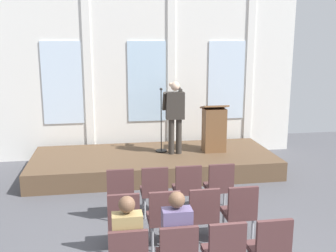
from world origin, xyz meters
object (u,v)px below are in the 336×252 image
chair_r1_c2 (202,212)px  lectern (214,129)px  chair_r0_c1 (154,188)px  chair_r1_c3 (240,209)px  chair_r0_c3 (219,184)px  mic_stand (161,138)px  audience_r2_c0 (127,240)px  chair_r1_c0 (124,217)px  audience_r2_c1 (176,236)px  chair_r2_c2 (224,250)px  chair_r0_c2 (187,186)px  chair_r1_c1 (164,215)px  speaker (175,112)px  chair_r0_c0 (120,190)px  chair_r2_c3 (270,246)px

chair_r1_c2 → lectern: bearing=71.8°
chair_r0_c1 → chair_r1_c3: size_ratio=1.00×
chair_r0_c3 → chair_r1_c2: size_ratio=1.00×
mic_stand → audience_r2_c0: bearing=-103.0°
mic_stand → chair_r0_c3: bearing=-75.4°
audience_r2_c0 → chair_r0_c3: bearing=50.3°
chair_r1_c0 → audience_r2_c0: audience_r2_c0 is taller
chair_r0_c1 → audience_r2_c1: size_ratio=0.71×
chair_r0_c3 → chair_r2_c2: (-0.59, -2.23, 0.00)m
mic_stand → chair_r1_c3: (0.68, -3.75, -0.24)m
chair_r0_c1 → chair_r0_c2: (0.59, 0.00, 0.00)m
chair_r0_c2 → chair_r2_c2: same height
chair_r1_c0 → lectern: bearing=56.6°
mic_stand → chair_r1_c1: size_ratio=1.65×
chair_r0_c3 → chair_r1_c0: size_ratio=1.00×
mic_stand → lectern: size_ratio=1.34×
audience_r2_c1 → chair_r2_c2: audience_r2_c1 is taller
mic_stand → chair_r0_c2: mic_stand is taller
speaker → chair_r0_c0: (-1.39, -2.41, -0.90)m
speaker → chair_r0_c1: size_ratio=1.82×
chair_r0_c1 → chair_r1_c2: 1.27m
chair_r0_c2 → chair_r1_c2: same height
chair_r1_c1 → chair_r1_c3: same height
chair_r0_c0 → chair_r0_c1: size_ratio=1.00×
lectern → chair_r0_c0: lectern is taller
chair_r1_c1 → chair_r2_c3: bearing=-43.2°
chair_r1_c3 → audience_r2_c0: 2.07m
audience_r2_c1 → chair_r0_c0: bearing=105.4°
speaker → audience_r2_c0: bearing=-107.0°
chair_r0_c0 → chair_r1_c2: same height
mic_stand → chair_r2_c3: (0.68, -4.87, -0.24)m
audience_r2_c1 → speaker: bearing=80.1°
speaker → chair_r2_c3: 4.75m
chair_r0_c1 → chair_r0_c2: size_ratio=1.00×
chair_r1_c2 → chair_r0_c2: bearing=90.0°
chair_r1_c1 → chair_r2_c2: bearing=-62.0°
chair_r0_c1 → chair_r2_c2: bearing=-75.1°
lectern → chair_r0_c1: size_ratio=1.23×
lectern → speaker: bearing=-176.1°
chair_r0_c1 → chair_r0_c3: size_ratio=1.00×
chair_r1_c0 → chair_r1_c3: bearing=0.0°
chair_r1_c2 → audience_r2_c1: 1.21m
chair_r0_c2 → chair_r1_c0: 1.63m
chair_r1_c0 → audience_r2_c1: bearing=-60.1°
chair_r0_c1 → chair_r0_c3: same height
chair_r1_c2 → chair_r1_c3: size_ratio=1.00×
chair_r0_c0 → audience_r2_c1: (0.59, -2.15, 0.20)m
lectern → chair_r1_c1: lectern is taller
chair_r0_c2 → chair_r1_c2: size_ratio=1.00×
chair_r0_c0 → chair_r2_c2: same height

